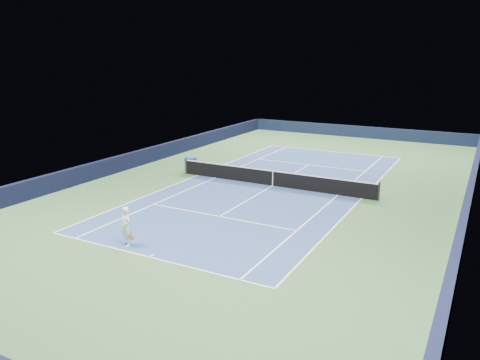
% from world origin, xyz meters
% --- Properties ---
extents(ground, '(40.00, 40.00, 0.00)m').
position_xyz_m(ground, '(0.00, 0.00, 0.00)').
color(ground, '#345931').
rests_on(ground, ground).
extents(wall_far, '(22.00, 0.35, 1.10)m').
position_xyz_m(wall_far, '(0.00, 19.82, 0.55)').
color(wall_far, black).
rests_on(wall_far, ground).
extents(wall_right, '(0.35, 40.00, 1.10)m').
position_xyz_m(wall_right, '(10.82, 0.00, 0.55)').
color(wall_right, black).
rests_on(wall_right, ground).
extents(wall_left, '(0.35, 40.00, 1.10)m').
position_xyz_m(wall_left, '(-10.82, 0.00, 0.55)').
color(wall_left, black).
rests_on(wall_left, ground).
extents(court_surface, '(10.97, 23.77, 0.01)m').
position_xyz_m(court_surface, '(0.00, 0.00, 0.00)').
color(court_surface, navy).
rests_on(court_surface, ground).
extents(baseline_far, '(10.97, 0.08, 0.00)m').
position_xyz_m(baseline_far, '(0.00, 11.88, 0.01)').
color(baseline_far, white).
rests_on(baseline_far, ground).
extents(baseline_near, '(10.97, 0.08, 0.00)m').
position_xyz_m(baseline_near, '(0.00, -11.88, 0.01)').
color(baseline_near, white).
rests_on(baseline_near, ground).
extents(sideline_doubles_right, '(0.08, 23.77, 0.00)m').
position_xyz_m(sideline_doubles_right, '(5.49, 0.00, 0.01)').
color(sideline_doubles_right, white).
rests_on(sideline_doubles_right, ground).
extents(sideline_doubles_left, '(0.08, 23.77, 0.00)m').
position_xyz_m(sideline_doubles_left, '(-5.49, 0.00, 0.01)').
color(sideline_doubles_left, white).
rests_on(sideline_doubles_left, ground).
extents(sideline_singles_right, '(0.08, 23.77, 0.00)m').
position_xyz_m(sideline_singles_right, '(4.12, 0.00, 0.01)').
color(sideline_singles_right, white).
rests_on(sideline_singles_right, ground).
extents(sideline_singles_left, '(0.08, 23.77, 0.00)m').
position_xyz_m(sideline_singles_left, '(-4.12, 0.00, 0.01)').
color(sideline_singles_left, white).
rests_on(sideline_singles_left, ground).
extents(service_line_far, '(8.23, 0.08, 0.00)m').
position_xyz_m(service_line_far, '(0.00, 6.40, 0.01)').
color(service_line_far, white).
rests_on(service_line_far, ground).
extents(service_line_near, '(8.23, 0.08, 0.00)m').
position_xyz_m(service_line_near, '(0.00, -6.40, 0.01)').
color(service_line_near, white).
rests_on(service_line_near, ground).
extents(center_service_line, '(0.08, 12.80, 0.00)m').
position_xyz_m(center_service_line, '(0.00, 0.00, 0.01)').
color(center_service_line, white).
rests_on(center_service_line, ground).
extents(center_mark_far, '(0.08, 0.30, 0.00)m').
position_xyz_m(center_mark_far, '(0.00, 11.73, 0.01)').
color(center_mark_far, white).
rests_on(center_mark_far, ground).
extents(center_mark_near, '(0.08, 0.30, 0.00)m').
position_xyz_m(center_mark_near, '(0.00, -11.73, 0.01)').
color(center_mark_near, white).
rests_on(center_mark_near, ground).
extents(tennis_net, '(12.90, 0.10, 1.07)m').
position_xyz_m(tennis_net, '(0.00, 0.00, 0.50)').
color(tennis_net, black).
rests_on(tennis_net, ground).
extents(sponsor_cube, '(0.68, 0.64, 1.02)m').
position_xyz_m(sponsor_cube, '(-6.40, 0.54, 0.51)').
color(sponsor_cube, '#1B46A6').
rests_on(sponsor_cube, ground).
extents(tennis_player, '(0.83, 1.33, 2.82)m').
position_xyz_m(tennis_player, '(-1.59, -11.37, 0.84)').
color(tennis_player, white).
rests_on(tennis_player, ground).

